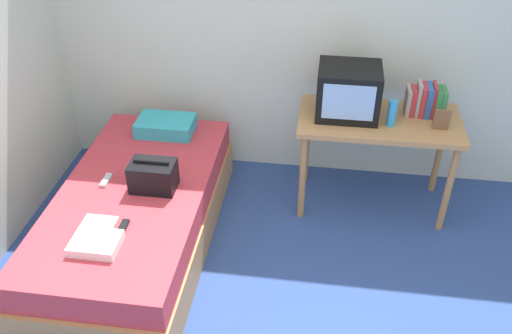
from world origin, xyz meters
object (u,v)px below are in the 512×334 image
water_bottle (392,113)px  pillow (166,126)px  bed (137,217)px  tv (348,91)px  desk (378,130)px  book_row (426,101)px  remote_silver (106,180)px  remote_dark (122,228)px  folded_towel (96,243)px  handbag (153,176)px  magazine (94,231)px  picture_frame (441,120)px

water_bottle → pillow: bearing=175.6°
bed → tv: bearing=27.9°
desk → water_bottle: water_bottle is taller
book_row → pillow: bearing=-178.2°
remote_silver → remote_dark: bearing=-59.0°
tv → folded_towel: size_ratio=1.57×
water_bottle → book_row: 0.31m
pillow → handbag: (0.12, -0.72, 0.05)m
water_bottle → desk: bearing=127.7°
remote_dark → bed: bearing=100.2°
bed → desk: desk is taller
pillow → folded_towel: pillow is taller
magazine → remote_dark: (0.17, 0.04, 0.01)m
magazine → remote_silver: remote_silver is taller
tv → pillow: bearing=179.7°
desk → book_row: size_ratio=4.26×
desk → folded_towel: bearing=-142.3°
book_row → pillow: (-1.93, -0.06, -0.33)m
picture_frame → remote_silver: (-2.25, -0.56, -0.34)m
remote_dark → remote_silver: same height
remote_dark → folded_towel: 0.20m
magazine → remote_dark: remote_dark is taller
desk → pillow: desk is taller
water_bottle → handbag: bearing=-159.2°
desk → remote_dark: bearing=-144.5°
bed → picture_frame: size_ratio=13.57×
bed → desk: size_ratio=1.72×
handbag → folded_towel: bearing=-105.7°
book_row → remote_silver: size_ratio=1.89×
bed → book_row: book_row is taller
book_row → magazine: bearing=-148.4°
handbag → magazine: (-0.24, -0.48, -0.10)m
desk → picture_frame: (0.40, -0.09, 0.17)m
water_bottle → bed: bearing=-160.1°
tv → magazine: tv is taller
remote_dark → folded_towel: bearing=-120.0°
handbag → remote_silver: bearing=176.0°
water_bottle → picture_frame: bearing=-1.4°
bed → remote_dark: remote_dark is taller
magazine → folded_towel: size_ratio=1.04×
water_bottle → handbag: water_bottle is taller
book_row → remote_silver: (-2.16, -0.76, -0.38)m
water_bottle → remote_dark: (-1.64, -1.03, -0.36)m
handbag → folded_towel: handbag is taller
folded_towel → handbag: bearing=74.3°
water_bottle → remote_silver: bearing=-163.5°
water_bottle → book_row: book_row is taller
book_row → remote_dark: book_row is taller
handbag → tv: bearing=29.7°
remote_dark → folded_towel: (-0.10, -0.17, 0.02)m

